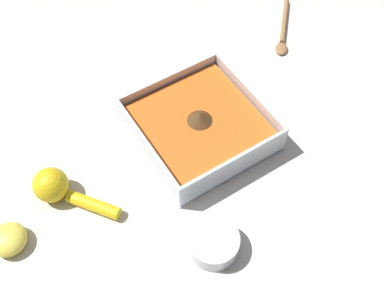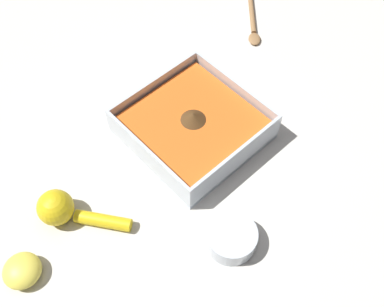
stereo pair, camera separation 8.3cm
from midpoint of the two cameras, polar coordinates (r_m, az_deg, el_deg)
The scene contains 6 objects.
ground_plane at distance 0.90m, azimuth -4.74°, elevation 1.79°, with size 4.00×4.00×0.00m, color beige.
square_dish at distance 0.88m, azimuth -2.55°, elevation 3.22°, with size 0.24×0.24×0.07m.
spice_bowl at distance 0.77m, azimuth 1.89°, elevation -10.95°, with size 0.09×0.09×0.04m.
lemon_squeezer at distance 0.83m, azimuth -18.78°, elevation -7.03°, with size 0.15×0.12×0.06m.
lemon_half at distance 0.82m, azimuth -23.62°, elevation -13.72°, with size 0.06×0.06×0.03m.
wooden_spoon at distance 1.13m, azimuth 5.54°, elevation 16.32°, with size 0.15×0.14×0.01m.
Camera 2 is at (0.40, -0.33, 0.73)m, focal length 42.00 mm.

